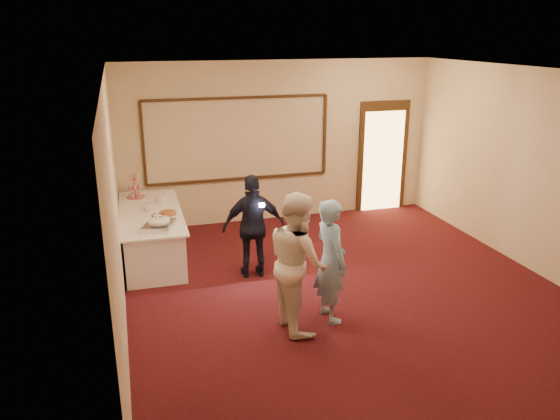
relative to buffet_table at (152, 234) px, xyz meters
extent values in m
plane|color=black|center=(2.52, -2.20, -0.39)|extent=(7.00, 7.00, 0.00)
cube|color=beige|center=(2.52, 1.30, 1.11)|extent=(6.00, 0.04, 3.00)
cube|color=beige|center=(2.52, -5.70, 1.11)|extent=(6.00, 0.04, 3.00)
cube|color=beige|center=(-0.48, -2.20, 1.11)|extent=(0.04, 7.00, 3.00)
cube|color=beige|center=(5.52, -2.20, 1.11)|extent=(0.04, 7.00, 3.00)
cube|color=white|center=(2.52, -2.20, 2.61)|extent=(6.00, 7.00, 0.04)
cube|color=#34210F|center=(1.72, 1.27, 0.46)|extent=(3.40, 0.04, 0.05)
cube|color=#34210F|center=(1.72, 1.27, 1.96)|extent=(3.40, 0.04, 0.05)
cube|color=#34210F|center=(0.02, 1.27, 1.21)|extent=(0.05, 0.04, 1.50)
cube|color=#34210F|center=(3.42, 1.27, 1.21)|extent=(0.05, 0.04, 1.50)
cube|color=#34210F|center=(4.67, 1.26, 0.71)|extent=(1.05, 0.06, 2.20)
cube|color=#FFBF66|center=(4.67, 1.23, 0.61)|extent=(0.85, 0.02, 2.00)
cube|color=white|center=(0.00, 0.00, -0.02)|extent=(0.90, 2.37, 0.74)
cube|color=white|center=(0.00, 0.00, 0.37)|extent=(1.00, 2.50, 0.03)
cube|color=#B2B5B9|center=(0.07, -0.84, 0.40)|extent=(0.54, 0.60, 0.04)
ellipsoid|color=silver|center=(0.07, -0.84, 0.50)|extent=(0.33, 0.33, 0.15)
cube|color=silver|center=(0.18, -0.69, 0.43)|extent=(0.06, 0.35, 0.01)
cylinder|color=#D04471|center=(-0.19, 0.84, 0.58)|extent=(0.02, 0.02, 0.41)
cylinder|color=#D04471|center=(-0.19, 0.84, 0.39)|extent=(0.30, 0.30, 0.01)
cylinder|color=#D04471|center=(-0.19, 0.84, 0.55)|extent=(0.23, 0.23, 0.01)
cylinder|color=#D04471|center=(-0.19, 0.84, 0.71)|extent=(0.16, 0.16, 0.01)
cylinder|color=white|center=(0.01, -0.01, 0.45)|extent=(0.16, 0.16, 0.13)
cylinder|color=white|center=(0.01, -0.01, 0.52)|extent=(0.17, 0.17, 0.01)
cylinder|color=white|center=(0.20, 0.33, 0.46)|extent=(0.18, 0.18, 0.15)
cylinder|color=white|center=(0.20, 0.33, 0.54)|extent=(0.19, 0.19, 0.01)
cylinder|color=white|center=(0.25, -0.28, 0.39)|extent=(0.29, 0.29, 0.01)
cylinder|color=brown|center=(0.25, -0.28, 0.42)|extent=(0.25, 0.25, 0.05)
imported|color=#8FC4EC|center=(2.01, -2.68, 0.41)|extent=(0.45, 0.62, 1.59)
imported|color=white|center=(1.56, -2.74, 0.47)|extent=(0.71, 0.88, 1.72)
imported|color=black|center=(1.40, -1.16, 0.39)|extent=(0.94, 0.45, 1.55)
cube|color=white|center=(1.48, -1.36, 0.77)|extent=(0.07, 0.05, 0.05)
camera|label=1|loc=(-0.35, -8.45, 3.10)|focal=35.00mm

